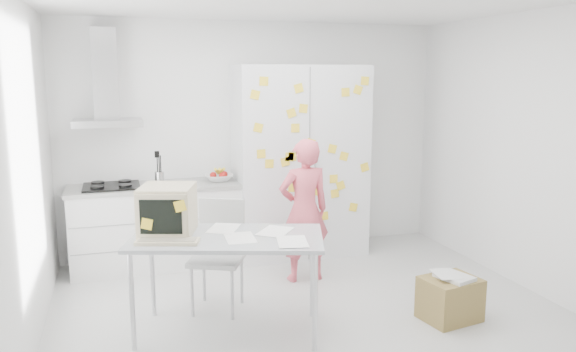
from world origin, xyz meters
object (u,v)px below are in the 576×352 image
object	(u,v)px
person	(304,210)
chair	(219,248)
cardboard_box	(450,298)
desk	(189,223)

from	to	relation	value
person	chair	distance (m)	1.06
person	cardboard_box	world-z (taller)	person
chair	cardboard_box	xyz separation A→B (m)	(1.85, -0.87, -0.36)
cardboard_box	chair	bearing A→B (deg)	154.85
desk	chair	size ratio (longest dim) A/B	1.71
desk	chair	bearing A→B (deg)	70.04
person	cardboard_box	size ratio (longest dim) A/B	2.81
desk	cardboard_box	size ratio (longest dim) A/B	3.22
chair	desk	bearing A→B (deg)	-102.07
person	cardboard_box	xyz separation A→B (m)	(0.90, -1.29, -0.54)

